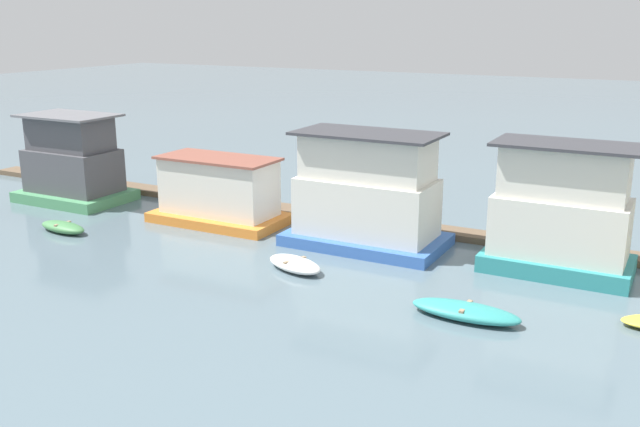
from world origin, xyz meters
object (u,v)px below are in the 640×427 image
Objects in this scene: houseboat_orange at (219,192)px; dinghy_teal at (466,311)px; houseboat_teal at (561,215)px; dinghy_white at (295,264)px; houseboat_green at (73,163)px; dinghy_green at (63,227)px; houseboat_blue at (367,195)px.

dinghy_teal is at bearing -22.08° from houseboat_orange.
dinghy_white is at bearing -152.92° from houseboat_teal.
houseboat_green reaches higher than dinghy_green.
dinghy_teal is (19.95, -0.87, 0.01)m from dinghy_green.
houseboat_blue is at bearing -177.07° from houseboat_teal.
houseboat_orange is at bearing -178.42° from houseboat_teal.
dinghy_white is (6.83, -4.34, -1.29)m from houseboat_orange.
dinghy_green is at bearing -177.16° from dinghy_white.
houseboat_green is 0.87× the size of houseboat_orange.
houseboat_orange is at bearing 1.29° from houseboat_green.
houseboat_teal reaches higher than dinghy_green.
houseboat_orange is 8.04m from houseboat_blue.
houseboat_blue is 2.42× the size of dinghy_green.
houseboat_teal is 1.52× the size of dinghy_teal.
dinghy_teal is (14.37, -5.83, -1.27)m from houseboat_orange.
houseboat_green is 17.13m from dinghy_white.
houseboat_green is 1.55× the size of dinghy_teal.
houseboat_orange is 15.56m from dinghy_teal.
houseboat_green is at bearing -178.71° from houseboat_orange.
houseboat_orange is 2.21× the size of dinghy_white.
houseboat_blue is 4.98m from dinghy_white.
dinghy_teal reaches higher than dinghy_green.
houseboat_green reaches higher than dinghy_white.
houseboat_green is at bearing -178.52° from houseboat_teal.
dinghy_teal is (24.06, -5.61, -1.86)m from houseboat_green.
dinghy_white is at bearing 2.84° from dinghy_green.
houseboat_teal reaches higher than houseboat_blue.
houseboat_teal is 1.98× the size of dinghy_green.
dinghy_green is (-21.78, -5.41, -2.12)m from houseboat_teal.
dinghy_white is at bearing -105.03° from houseboat_blue.
houseboat_blue is 8.89m from dinghy_teal.
houseboat_teal is 1.90× the size of dinghy_white.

